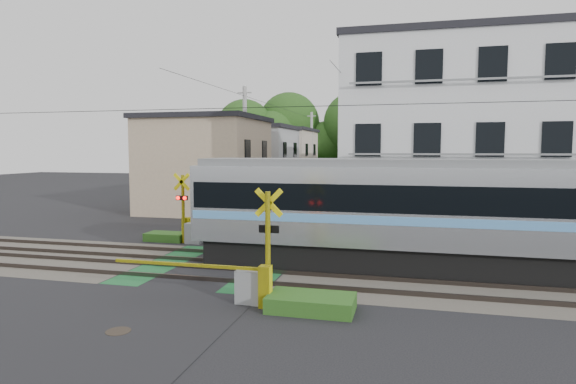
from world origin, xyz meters
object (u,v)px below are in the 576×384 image
(manhole_cover, at_px, (118,331))
(crossing_signal_far, at_px, (193,227))
(commuter_train, at_px, (461,213))
(apartment_block, at_px, (451,138))
(pedestrian, at_px, (334,185))
(crossing_signal_near, at_px, (252,278))

(manhole_cover, bearing_deg, crossing_signal_far, 106.10)
(commuter_train, distance_m, apartment_block, 8.71)
(crossing_signal_far, xyz_separation_m, manhole_cover, (2.87, -9.93, -0.70))
(crossing_signal_far, xyz_separation_m, pedestrian, (2.36, 25.55, 0.07))
(commuter_train, bearing_deg, crossing_signal_far, 167.23)
(pedestrian, height_order, manhole_cover, pedestrian)
(crossing_signal_far, relative_size, apartment_block, 0.46)
(commuter_train, distance_m, manhole_cover, 11.10)
(crossing_signal_near, relative_size, pedestrian, 3.02)
(apartment_block, height_order, manhole_cover, apartment_block)
(commuter_train, relative_size, apartment_block, 1.78)
(commuter_train, distance_m, crossing_signal_near, 7.56)
(manhole_cover, bearing_deg, commuter_train, 43.18)
(pedestrian, relative_size, manhole_cover, 2.80)
(commuter_train, xyz_separation_m, crossing_signal_far, (-10.83, 2.45, -1.28))
(commuter_train, relative_size, manhole_cover, 32.42)
(commuter_train, bearing_deg, pedestrian, 106.82)
(apartment_block, bearing_deg, commuter_train, -91.78)
(crossing_signal_near, bearing_deg, apartment_block, 65.78)
(crossing_signal_far, bearing_deg, pedestrian, 84.71)
(crossing_signal_far, xyz_separation_m, apartment_block, (11.09, 5.84, 3.94))
(crossing_signal_near, bearing_deg, pedestrian, 94.88)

